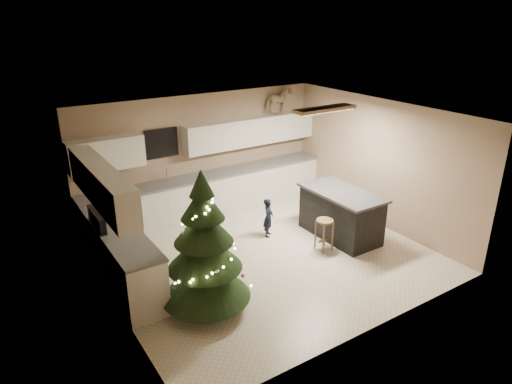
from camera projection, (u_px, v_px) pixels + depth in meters
ground_plane at (266, 256)px, 8.33m from camera, size 5.50×5.50×0.00m
room_shell at (268, 165)px, 7.70m from camera, size 5.52×5.02×2.61m
cabinetry at (181, 199)px, 8.88m from camera, size 5.50×3.20×2.00m
island at (341, 214)px, 8.93m from camera, size 0.90×1.70×0.95m
bar_stool at (324, 227)px, 8.41m from camera, size 0.32×0.32×0.61m
christmas_tree at (205, 254)px, 6.58m from camera, size 1.38×1.33×2.20m
toddler at (268, 218)px, 8.96m from camera, size 0.34×0.34×0.79m
rocking_horse at (279, 101)px, 10.26m from camera, size 0.69×0.39×0.57m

